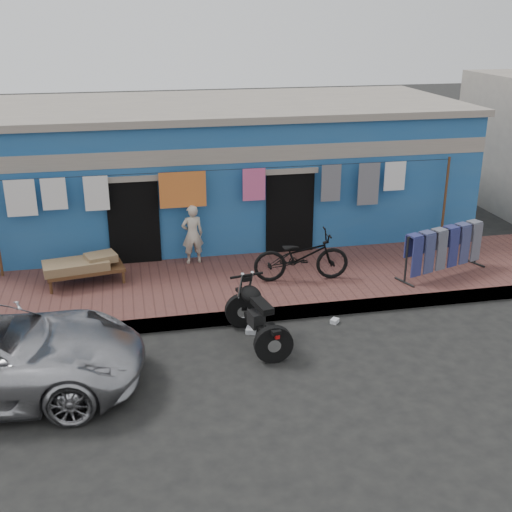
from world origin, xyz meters
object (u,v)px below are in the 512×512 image
(bicycle, at_px, (301,251))
(charpoy, at_px, (85,271))
(seated_person, at_px, (192,234))
(jeans_rack, at_px, (443,250))
(motorcycle, at_px, (257,314))

(bicycle, bearing_deg, charpoy, 84.94)
(seated_person, height_order, jeans_rack, seated_person)
(jeans_rack, bearing_deg, bicycle, 174.72)
(motorcycle, bearing_deg, jeans_rack, 11.10)
(bicycle, bearing_deg, jeans_rack, -91.03)
(bicycle, height_order, motorcycle, bicycle)
(charpoy, bearing_deg, seated_person, 17.08)
(bicycle, relative_size, charpoy, 1.13)
(seated_person, bearing_deg, charpoy, 11.38)
(motorcycle, distance_m, charpoy, 4.09)
(seated_person, distance_m, motorcycle, 3.56)
(motorcycle, xyz_separation_m, jeans_rack, (4.37, 1.77, 0.21))
(charpoy, bearing_deg, bicycle, -9.31)
(bicycle, relative_size, jeans_rack, 0.88)
(charpoy, xyz_separation_m, jeans_rack, (7.38, -0.99, 0.25))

